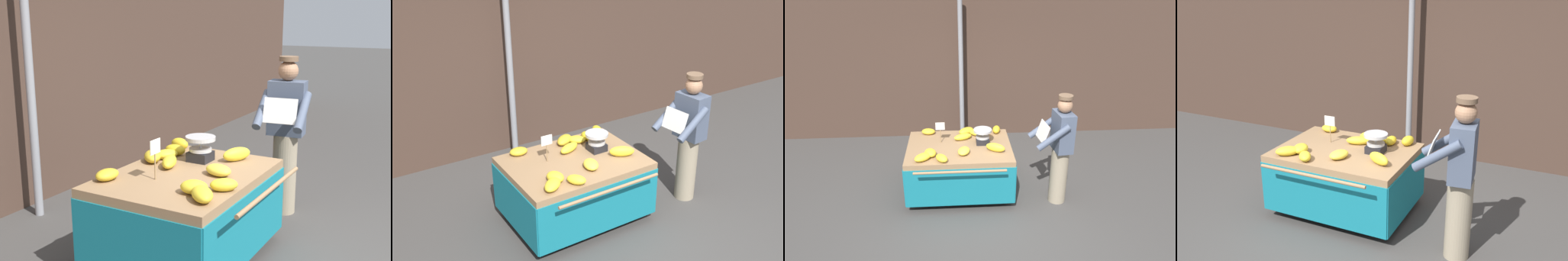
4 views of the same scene
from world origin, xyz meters
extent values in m
plane|color=#423F3D|center=(0.00, 0.00, 0.00)|extent=(60.00, 60.00, 0.00)
cube|color=#473328|center=(0.00, 3.09, 1.97)|extent=(16.00, 0.24, 3.93)
cylinder|color=gray|center=(-0.38, 2.68, 1.47)|extent=(0.09, 0.09, 2.94)
cube|color=#93704C|center=(-0.47, 0.75, 0.77)|extent=(1.59, 1.17, 0.08)
cylinder|color=black|center=(-1.18, 0.75, 0.36)|extent=(0.05, 0.72, 0.72)
cylinder|color=#B7B7BC|center=(-1.21, 0.75, 0.36)|extent=(0.01, 0.13, 0.13)
cylinder|color=black|center=(0.25, 0.75, 0.36)|extent=(0.05, 0.72, 0.72)
cylinder|color=#B7B7BC|center=(0.28, 0.75, 0.36)|extent=(0.01, 0.13, 0.13)
cylinder|color=#4C4742|center=(-0.47, 1.26, 0.37)|extent=(0.05, 0.05, 0.73)
cube|color=#147284|center=(-0.47, 0.17, 0.43)|extent=(1.59, 0.02, 0.60)
cube|color=#147284|center=(-0.47, 1.34, 0.43)|extent=(1.59, 0.02, 0.60)
cube|color=#147284|center=(-1.26, 0.75, 0.43)|extent=(0.02, 1.17, 0.60)
cube|color=#147284|center=(0.33, 0.75, 0.43)|extent=(0.02, 1.17, 0.60)
cylinder|color=#93704C|center=(-0.47, -0.01, 0.79)|extent=(1.27, 0.04, 0.04)
cube|color=black|center=(-0.10, 0.82, 0.86)|extent=(0.20, 0.20, 0.09)
cylinder|color=#B7B7BC|center=(-0.10, 0.82, 0.96)|extent=(0.02, 0.02, 0.11)
cylinder|color=#B7B7BC|center=(-0.10, 0.82, 1.03)|extent=(0.28, 0.28, 0.04)
cylinder|color=#B7B7BC|center=(-0.10, 0.82, 0.92)|extent=(0.21, 0.21, 0.03)
cylinder|color=#997A51|center=(-0.75, 0.89, 0.92)|extent=(0.01, 0.01, 0.22)
cube|color=white|center=(-0.75, 0.89, 1.09)|extent=(0.14, 0.01, 0.12)
ellipsoid|color=gold|center=(-0.04, 1.14, 0.86)|extent=(0.13, 0.21, 0.10)
ellipsoid|color=gold|center=(-0.34, 1.20, 0.86)|extent=(0.31, 0.29, 0.11)
ellipsoid|color=yellow|center=(-0.72, 0.28, 0.86)|extent=(0.24, 0.26, 0.10)
ellipsoid|color=gold|center=(0.16, 1.20, 0.87)|extent=(0.16, 0.22, 0.12)
ellipsoid|color=yellow|center=(-0.89, 0.44, 0.87)|extent=(0.21, 0.25, 0.11)
ellipsoid|color=yellow|center=(0.07, 0.53, 0.88)|extent=(0.32, 0.24, 0.13)
ellipsoid|color=gold|center=(-0.96, 1.22, 0.86)|extent=(0.24, 0.18, 0.09)
ellipsoid|color=yellow|center=(-0.20, 1.13, 0.86)|extent=(0.26, 0.25, 0.09)
ellipsoid|color=yellow|center=(-0.99, 0.32, 0.86)|extent=(0.31, 0.29, 0.10)
ellipsoid|color=yellow|center=(-0.40, 0.97, 0.86)|extent=(0.32, 0.23, 0.10)
ellipsoid|color=yellow|center=(-0.40, 0.48, 0.86)|extent=(0.23, 0.29, 0.09)
cylinder|color=gray|center=(1.02, 0.39, 0.44)|extent=(0.26, 0.26, 0.88)
cube|color=#475166|center=(1.02, 0.39, 1.17)|extent=(0.27, 0.40, 0.58)
sphere|color=#9E7051|center=(1.02, 0.39, 1.56)|extent=(0.21, 0.21, 0.21)
cylinder|color=brown|center=(1.02, 0.39, 1.69)|extent=(0.20, 0.20, 0.05)
cylinder|color=#475166|center=(0.83, 0.16, 1.18)|extent=(0.48, 0.14, 0.37)
cylinder|color=#475166|center=(0.79, 0.58, 1.18)|extent=(0.48, 0.14, 0.37)
cube|color=silver|center=(0.72, 0.36, 1.19)|extent=(0.13, 0.35, 0.25)
camera|label=1|loc=(-4.02, -1.33, 2.14)|focal=46.14mm
camera|label=2|loc=(-3.08, -3.66, 3.56)|focal=45.24mm
camera|label=3|loc=(-0.50, -4.41, 3.35)|focal=34.35mm
camera|label=4|loc=(1.88, -3.51, 2.76)|focal=40.35mm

